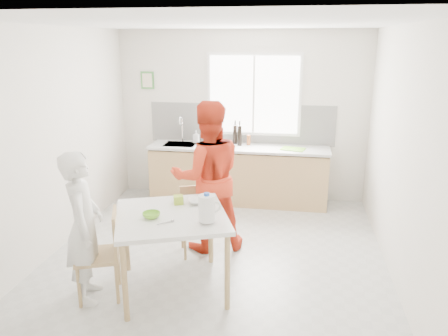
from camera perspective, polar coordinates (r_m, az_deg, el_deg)
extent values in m
plane|color=#B7B7B2|center=(5.40, -1.01, -11.55)|extent=(4.50, 4.50, 0.00)
plane|color=silver|center=(7.10, 2.27, 6.78)|extent=(4.00, 0.00, 4.00)
plane|color=silver|center=(2.85, -9.50, -8.27)|extent=(4.00, 0.00, 4.00)
plane|color=silver|center=(5.63, -21.55, 3.12)|extent=(0.00, 4.50, 4.50)
plane|color=silver|center=(4.97, 22.23, 1.39)|extent=(0.00, 4.50, 4.50)
plane|color=white|center=(4.78, -1.18, 18.41)|extent=(4.50, 4.50, 0.00)
cube|color=white|center=(7.01, 3.93, 9.53)|extent=(1.50, 0.03, 1.30)
cube|color=white|center=(6.99, 3.91, 9.51)|extent=(1.40, 0.02, 1.20)
cube|color=white|center=(6.99, 3.91, 9.50)|extent=(0.03, 0.03, 1.20)
cube|color=white|center=(7.11, 2.25, 5.77)|extent=(3.00, 0.02, 0.65)
cube|color=#438B3F|center=(7.37, -9.97, 11.22)|extent=(0.22, 0.02, 0.28)
cube|color=beige|center=(7.36, -10.00, 11.21)|extent=(0.16, 0.01, 0.22)
cube|color=tan|center=(7.02, 1.87, -1.04)|extent=(2.80, 0.60, 0.86)
cube|color=#3F3326|center=(7.15, 1.84, -3.95)|extent=(2.80, 0.54, 0.10)
cube|color=silver|center=(6.90, 1.91, 2.68)|extent=(2.84, 0.64, 0.04)
cube|color=#A5A5AA|center=(7.08, -5.74, 3.01)|extent=(0.50, 0.40, 0.03)
cylinder|color=silver|center=(7.19, -5.45, 4.82)|extent=(0.02, 0.02, 0.36)
torus|color=silver|center=(7.09, -5.64, 6.13)|extent=(0.02, 0.18, 0.18)
cube|color=silver|center=(4.47, -6.89, -6.27)|extent=(1.41, 1.41, 0.04)
cylinder|color=tan|center=(4.23, -12.84, -14.53)|extent=(0.05, 0.05, 0.77)
cylinder|color=tan|center=(5.08, -12.63, -9.01)|extent=(0.05, 0.05, 0.77)
cylinder|color=tan|center=(4.29, 0.43, -13.59)|extent=(0.05, 0.05, 0.77)
cylinder|color=tan|center=(5.13, -1.75, -8.33)|extent=(0.05, 0.05, 0.77)
cube|color=tan|center=(4.64, -16.17, -10.96)|extent=(0.54, 0.54, 0.04)
cube|color=tan|center=(4.52, -13.99, -8.15)|extent=(0.17, 0.39, 0.44)
cylinder|color=tan|center=(4.93, -17.93, -12.52)|extent=(0.04, 0.04, 0.43)
cylinder|color=tan|center=(4.62, -18.41, -14.65)|extent=(0.04, 0.04, 0.43)
cylinder|color=tan|center=(4.89, -13.64, -12.37)|extent=(0.04, 0.04, 0.43)
cylinder|color=tan|center=(4.58, -13.79, -14.52)|extent=(0.04, 0.04, 0.43)
cube|color=tan|center=(5.35, -3.62, -7.08)|extent=(0.49, 0.49, 0.04)
cube|color=tan|center=(5.43, -3.91, -4.29)|extent=(0.35, 0.15, 0.40)
cylinder|color=tan|center=(5.28, -5.11, -9.99)|extent=(0.03, 0.03, 0.39)
cylinder|color=tan|center=(5.31, -1.59, -9.73)|extent=(0.03, 0.03, 0.39)
cylinder|color=tan|center=(5.57, -5.48, -8.54)|extent=(0.03, 0.03, 0.39)
cylinder|color=tan|center=(5.60, -2.15, -8.30)|extent=(0.03, 0.03, 0.39)
imported|color=white|center=(4.52, -17.84, -7.40)|extent=(0.54, 0.66, 1.54)
imported|color=red|center=(5.32, -2.13, -1.17)|extent=(1.09, 0.98, 1.86)
imported|color=#74C12C|center=(4.40, -9.47, -6.08)|extent=(0.23, 0.23, 0.05)
imported|color=white|center=(4.71, -3.50, -4.38)|extent=(0.25, 0.25, 0.05)
cylinder|color=white|center=(4.18, -2.26, -5.27)|extent=(0.16, 0.16, 0.26)
cylinder|color=blue|center=(4.13, -2.28, -3.48)|extent=(0.05, 0.05, 0.03)
torus|color=white|center=(4.16, -1.18, -5.07)|extent=(0.12, 0.07, 0.12)
cube|color=#95B82A|center=(4.71, -5.97, -4.16)|extent=(0.13, 0.13, 0.09)
cylinder|color=#A5A5AA|center=(4.25, -7.74, -7.07)|extent=(0.13, 0.11, 0.01)
cube|color=#69B329|center=(6.78, 9.01, 2.47)|extent=(0.40, 0.33, 0.01)
cylinder|color=black|center=(6.92, 2.06, 4.26)|extent=(0.07, 0.07, 0.32)
cylinder|color=black|center=(7.05, 1.45, 4.41)|extent=(0.07, 0.07, 0.30)
cylinder|color=#984D21|center=(6.98, 3.23, 3.67)|extent=(0.06, 0.06, 0.16)
imported|color=#999999|center=(7.14, -3.65, 4.12)|extent=(0.10, 0.10, 0.20)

